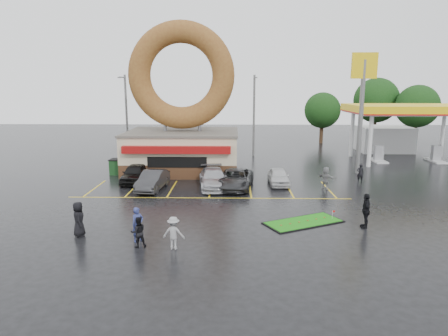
{
  "coord_description": "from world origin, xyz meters",
  "views": [
    {
      "loc": [
        1.67,
        -23.73,
        7.67
      ],
      "look_at": [
        1.07,
        3.23,
        2.2
      ],
      "focal_mm": 32.0,
      "sensor_mm": 36.0,
      "label": 1
    }
  ],
  "objects_px": {
    "streetlight_right": "(360,113)",
    "dumpster": "(121,167)",
    "car_dgrey": "(153,180)",
    "person_blue": "(138,224)",
    "car_black": "(135,173)",
    "person_cameraman": "(366,211)",
    "shell_sign": "(363,91)",
    "car_white": "(278,177)",
    "streetlight_left": "(126,114)",
    "car_silver": "(213,178)",
    "putting_green": "(303,222)",
    "car_grey": "(236,179)",
    "streetlight_mid": "(254,114)",
    "gas_station": "(398,124)",
    "donut_shop": "(182,123)"
  },
  "relations": [
    {
      "from": "car_grey",
      "to": "car_white",
      "type": "xyz_separation_m",
      "value": [
        3.43,
        1.24,
        -0.07
      ]
    },
    {
      "from": "car_dgrey",
      "to": "car_grey",
      "type": "relative_size",
      "value": 0.85
    },
    {
      "from": "shell_sign",
      "to": "car_dgrey",
      "type": "xyz_separation_m",
      "value": [
        -17.42,
        -6.35,
        -6.65
      ]
    },
    {
      "from": "car_dgrey",
      "to": "car_silver",
      "type": "relative_size",
      "value": 0.87
    },
    {
      "from": "person_cameraman",
      "to": "putting_green",
      "type": "xyz_separation_m",
      "value": [
        -3.28,
        0.71,
        -0.94
      ]
    },
    {
      "from": "streetlight_right",
      "to": "car_silver",
      "type": "height_order",
      "value": "streetlight_right"
    },
    {
      "from": "streetlight_right",
      "to": "shell_sign",
      "type": "bearing_deg",
      "value": -106.83
    },
    {
      "from": "streetlight_right",
      "to": "dumpster",
      "type": "relative_size",
      "value": 5.0
    },
    {
      "from": "streetlight_left",
      "to": "dumpster",
      "type": "xyz_separation_m",
      "value": [
        1.65,
        -8.83,
        -4.13
      ]
    },
    {
      "from": "car_black",
      "to": "car_dgrey",
      "type": "height_order",
      "value": "car_black"
    },
    {
      "from": "donut_shop",
      "to": "person_blue",
      "type": "xyz_separation_m",
      "value": [
        -0.11,
        -17.68,
        -3.58
      ]
    },
    {
      "from": "gas_station",
      "to": "car_white",
      "type": "relative_size",
      "value": 3.56
    },
    {
      "from": "car_black",
      "to": "car_grey",
      "type": "height_order",
      "value": "car_black"
    },
    {
      "from": "person_blue",
      "to": "dumpster",
      "type": "relative_size",
      "value": 0.98
    },
    {
      "from": "car_grey",
      "to": "dumpster",
      "type": "xyz_separation_m",
      "value": [
        -10.25,
        4.82,
        -0.07
      ]
    },
    {
      "from": "car_black",
      "to": "car_silver",
      "type": "relative_size",
      "value": 0.87
    },
    {
      "from": "car_silver",
      "to": "person_cameraman",
      "type": "xyz_separation_m",
      "value": [
        8.88,
        -8.81,
        0.24
      ]
    },
    {
      "from": "donut_shop",
      "to": "shell_sign",
      "type": "relative_size",
      "value": 1.27
    },
    {
      "from": "shell_sign",
      "to": "car_black",
      "type": "bearing_deg",
      "value": -168.31
    },
    {
      "from": "streetlight_right",
      "to": "streetlight_left",
      "type": "bearing_deg",
      "value": -175.6
    },
    {
      "from": "putting_green",
      "to": "person_blue",
      "type": "bearing_deg",
      "value": -161.33
    },
    {
      "from": "streetlight_right",
      "to": "car_silver",
      "type": "relative_size",
      "value": 1.77
    },
    {
      "from": "car_black",
      "to": "person_cameraman",
      "type": "distance_m",
      "value": 18.58
    },
    {
      "from": "car_grey",
      "to": "putting_green",
      "type": "distance_m",
      "value": 8.89
    },
    {
      "from": "shell_sign",
      "to": "car_white",
      "type": "height_order",
      "value": "shell_sign"
    },
    {
      "from": "car_grey",
      "to": "streetlight_mid",
      "type": "bearing_deg",
      "value": 89.59
    },
    {
      "from": "car_silver",
      "to": "putting_green",
      "type": "xyz_separation_m",
      "value": [
        5.6,
        -8.1,
        -0.7
      ]
    },
    {
      "from": "car_dgrey",
      "to": "putting_green",
      "type": "bearing_deg",
      "value": -29.33
    },
    {
      "from": "car_silver",
      "to": "putting_green",
      "type": "bearing_deg",
      "value": -62.12
    },
    {
      "from": "car_dgrey",
      "to": "person_blue",
      "type": "distance_m",
      "value": 10.44
    },
    {
      "from": "putting_green",
      "to": "car_black",
      "type": "bearing_deg",
      "value": 141.25
    },
    {
      "from": "streetlight_mid",
      "to": "dumpster",
      "type": "distance_m",
      "value": 16.32
    },
    {
      "from": "car_black",
      "to": "putting_green",
      "type": "relative_size",
      "value": 0.89
    },
    {
      "from": "person_blue",
      "to": "person_cameraman",
      "type": "height_order",
      "value": "person_cameraman"
    },
    {
      "from": "car_dgrey",
      "to": "gas_station",
      "type": "bearing_deg",
      "value": 38.58
    },
    {
      "from": "car_silver",
      "to": "car_grey",
      "type": "relative_size",
      "value": 0.98
    },
    {
      "from": "donut_shop",
      "to": "car_dgrey",
      "type": "relative_size",
      "value": 3.05
    },
    {
      "from": "streetlight_left",
      "to": "car_white",
      "type": "xyz_separation_m",
      "value": [
        15.33,
        -12.41,
        -4.13
      ]
    },
    {
      "from": "donut_shop",
      "to": "car_white",
      "type": "bearing_deg",
      "value": -33.28
    },
    {
      "from": "gas_station",
      "to": "shell_sign",
      "type": "height_order",
      "value": "shell_sign"
    },
    {
      "from": "streetlight_mid",
      "to": "person_cameraman",
      "type": "distance_m",
      "value": 24.18
    },
    {
      "from": "person_cameraman",
      "to": "dumpster",
      "type": "xyz_separation_m",
      "value": [
        -17.4,
        13.51,
        -0.32
      ]
    },
    {
      "from": "dumpster",
      "to": "putting_green",
      "type": "height_order",
      "value": "dumpster"
    },
    {
      "from": "car_dgrey",
      "to": "putting_green",
      "type": "distance_m",
      "value": 12.58
    },
    {
      "from": "streetlight_right",
      "to": "car_white",
      "type": "bearing_deg",
      "value": -126.51
    },
    {
      "from": "person_cameraman",
      "to": "person_blue",
      "type": "bearing_deg",
      "value": -72.11
    },
    {
      "from": "gas_station",
      "to": "person_blue",
      "type": "relative_size",
      "value": 7.71
    },
    {
      "from": "shell_sign",
      "to": "car_white",
      "type": "relative_size",
      "value": 2.76
    },
    {
      "from": "donut_shop",
      "to": "streetlight_left",
      "type": "xyz_separation_m",
      "value": [
        -7.0,
        6.95,
        0.32
      ]
    },
    {
      "from": "streetlight_left",
      "to": "car_silver",
      "type": "distance_m",
      "value": 17.4
    }
  ]
}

